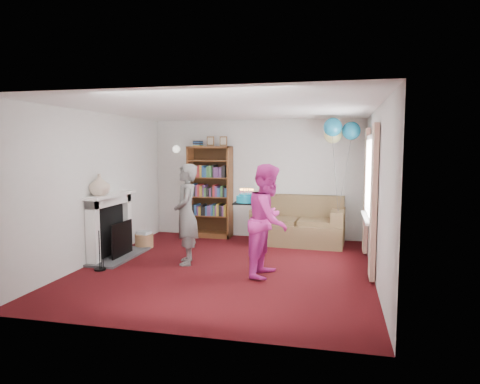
% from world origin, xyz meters
% --- Properties ---
extents(ground, '(5.00, 5.00, 0.00)m').
position_xyz_m(ground, '(0.00, 0.00, 0.00)').
color(ground, '#350709').
rests_on(ground, ground).
extents(wall_back, '(4.50, 0.02, 2.50)m').
position_xyz_m(wall_back, '(0.00, 2.51, 1.25)').
color(wall_back, silver).
rests_on(wall_back, ground).
extents(wall_left, '(0.02, 5.00, 2.50)m').
position_xyz_m(wall_left, '(-2.26, 0.00, 1.25)').
color(wall_left, silver).
rests_on(wall_left, ground).
extents(wall_right, '(0.02, 5.00, 2.50)m').
position_xyz_m(wall_right, '(2.26, 0.00, 1.25)').
color(wall_right, silver).
rests_on(wall_right, ground).
extents(ceiling, '(4.50, 5.00, 0.01)m').
position_xyz_m(ceiling, '(0.00, 0.00, 2.50)').
color(ceiling, white).
rests_on(ceiling, wall_back).
extents(fireplace, '(0.55, 1.80, 1.12)m').
position_xyz_m(fireplace, '(-2.09, 0.19, 0.51)').
color(fireplace, '#3F3F42').
rests_on(fireplace, ground).
extents(window_bay, '(0.14, 2.02, 2.20)m').
position_xyz_m(window_bay, '(2.21, 0.60, 1.20)').
color(window_bay, white).
rests_on(window_bay, ground).
extents(wall_sconce, '(0.16, 0.23, 0.16)m').
position_xyz_m(wall_sconce, '(-1.75, 2.36, 1.88)').
color(wall_sconce, gold).
rests_on(wall_sconce, ground).
extents(bookcase, '(0.92, 0.42, 2.15)m').
position_xyz_m(bookcase, '(-0.96, 2.30, 0.95)').
color(bookcase, '#472B14').
rests_on(bookcase, ground).
extents(sofa, '(1.78, 0.94, 0.94)m').
position_xyz_m(sofa, '(0.95, 2.07, 0.35)').
color(sofa, brown).
rests_on(sofa, ground).
extents(wicker_basket, '(0.35, 0.35, 0.32)m').
position_xyz_m(wicker_basket, '(-1.90, 0.99, 0.14)').
color(wicker_basket, '#976946').
rests_on(wicker_basket, ground).
extents(person_striped, '(0.57, 0.70, 1.65)m').
position_xyz_m(person_striped, '(-0.71, 0.10, 0.83)').
color(person_striped, black).
rests_on(person_striped, ground).
extents(person_magenta, '(0.74, 0.89, 1.67)m').
position_xyz_m(person_magenta, '(0.71, -0.25, 0.84)').
color(person_magenta, '#C32789').
rests_on(person_magenta, ground).
extents(birthday_cake, '(0.38, 0.38, 0.22)m').
position_xyz_m(birthday_cake, '(0.36, -0.16, 1.13)').
color(birthday_cake, black).
rests_on(birthday_cake, ground).
extents(balloons, '(0.67, 0.72, 1.77)m').
position_xyz_m(balloons, '(1.70, 1.70, 2.22)').
color(balloons, '#3F3F3F').
rests_on(balloons, ground).
extents(mantel_vase, '(0.37, 0.37, 0.36)m').
position_xyz_m(mantel_vase, '(-2.12, -0.15, 1.30)').
color(mantel_vase, beige).
rests_on(mantel_vase, fireplace).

